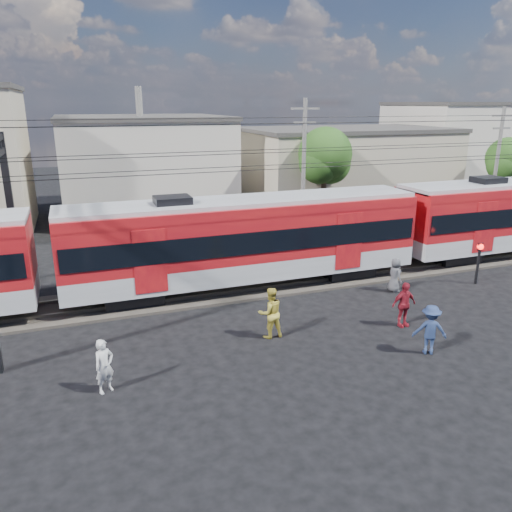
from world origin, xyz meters
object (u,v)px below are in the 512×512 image
object	(u,v)px
crossing_signal	(479,256)
commuter_train	(250,237)
pedestrian_a	(104,366)
pedestrian_c	(430,330)

from	to	relation	value
crossing_signal	commuter_train	bearing A→B (deg)	162.43
commuter_train	crossing_signal	world-z (taller)	commuter_train
pedestrian_a	pedestrian_c	size ratio (longest dim) A/B	0.95
pedestrian_c	crossing_signal	world-z (taller)	crossing_signal
commuter_train	crossing_signal	xyz separation A→B (m)	(10.22, -3.24, -1.01)
pedestrian_a	pedestrian_c	distance (m)	10.61
commuter_train	pedestrian_a	bearing A→B (deg)	-135.31
pedestrian_c	commuter_train	bearing A→B (deg)	-38.80
commuter_train	crossing_signal	bearing A→B (deg)	-17.57
pedestrian_c	crossing_signal	size ratio (longest dim) A/B	0.87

